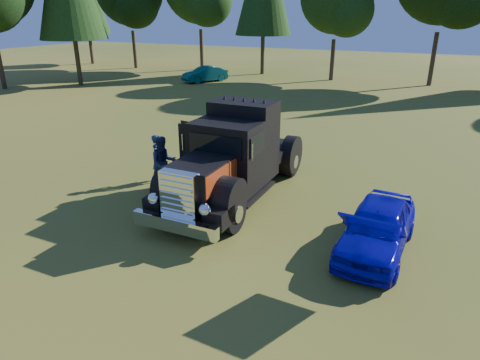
% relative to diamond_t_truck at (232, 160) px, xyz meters
% --- Properties ---
extents(ground, '(120.00, 120.00, 0.00)m').
position_rel_diamond_t_truck_xyz_m(ground, '(0.49, -2.86, -1.28)').
color(ground, '#3A4E17').
rests_on(ground, ground).
extents(diamond_t_truck, '(3.35, 7.16, 3.00)m').
position_rel_diamond_t_truck_xyz_m(diamond_t_truck, '(0.00, 0.00, 0.00)').
color(diamond_t_truck, black).
rests_on(diamond_t_truck, ground).
extents(hotrod_coupe, '(1.70, 4.13, 1.89)m').
position_rel_diamond_t_truck_xyz_m(hotrod_coupe, '(4.77, -1.44, -0.62)').
color(hotrod_coupe, '#0728A9').
rests_on(hotrod_coupe, ground).
extents(spectator_near, '(0.48, 0.66, 1.69)m').
position_rel_diamond_t_truck_xyz_m(spectator_near, '(-2.99, 0.19, -0.43)').
color(spectator_near, '#1F3349').
rests_on(spectator_near, ground).
extents(spectator_far, '(1.12, 1.13, 1.84)m').
position_rel_diamond_t_truck_xyz_m(spectator_far, '(-2.41, -0.32, -0.36)').
color(spectator_far, '#1F314A').
rests_on(spectator_far, ground).
extents(distant_teal_car, '(3.14, 4.09, 1.29)m').
position_rel_diamond_t_truck_xyz_m(distant_teal_car, '(-13.02, 20.97, -0.63)').
color(distant_teal_car, '#093637').
rests_on(distant_teal_car, ground).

